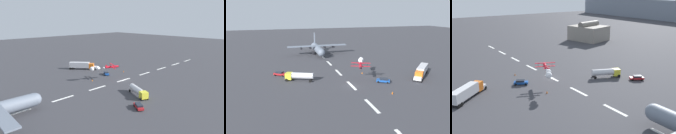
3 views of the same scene
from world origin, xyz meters
The scene contains 16 objects.
ground_plane centered at (0.00, 0.00, 0.00)m, with size 440.00×440.00×0.00m, color #38383D.
runway_stripe_0 centered at (-59.27, 0.00, 0.01)m, with size 8.00×0.90×0.01m, color white.
runway_stripe_1 centered at (-44.45, 0.00, 0.01)m, with size 8.00×0.90×0.01m, color white.
runway_stripe_2 centered at (-29.63, 0.00, 0.01)m, with size 8.00×0.90×0.01m, color white.
runway_stripe_3 centered at (-14.82, 0.00, 0.01)m, with size 8.00×0.90×0.01m, color white.
runway_stripe_4 centered at (0.00, 0.00, 0.01)m, with size 8.00×0.90×0.01m, color white.
runway_stripe_5 centered at (14.82, 0.00, 0.01)m, with size 8.00×0.90×0.01m, color white.
runway_stripe_6 centered at (29.63, 0.00, 0.01)m, with size 8.00×0.90×0.01m, color white.
stunt_biplane_red centered at (7.52, -6.18, 5.62)m, with size 12.54×7.67×2.10m.
semi_truck_orange centered at (1.71, -28.03, 2.12)m, with size 11.61×12.40×3.70m.
fuel_tanker_truck centered at (9.69, 15.74, 1.75)m, with size 6.19×9.88×2.90m.
followme_car_yellow centered at (-0.18, -11.34, 0.81)m, with size 3.83×4.67×1.52m.
airport_staff_sedan centered at (17.53, 22.16, 0.81)m, with size 3.93×4.77×1.52m.
hangar_building centered at (-46.36, 54.36, 4.53)m, with size 22.17×20.09×11.03m.
traffic_cone_near centered at (-9.67, -9.04, 0.38)m, with size 0.44×0.44×0.75m, color orange.
traffic_cone_far centered at (10.69, -8.30, 0.38)m, with size 0.44×0.44×0.75m, color orange.
Camera 3 is at (70.97, -43.72, 28.69)m, focal length 41.81 mm.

